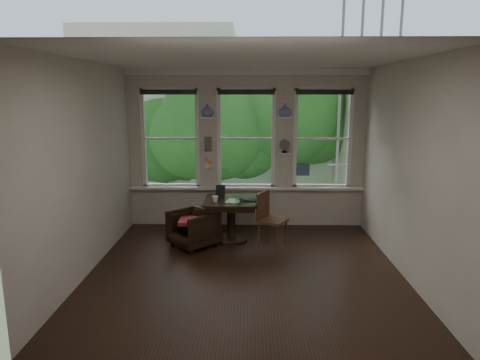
{
  "coord_description": "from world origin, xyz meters",
  "views": [
    {
      "loc": [
        0.04,
        -5.92,
        2.54
      ],
      "look_at": [
        -0.09,
        0.9,
        1.16
      ],
      "focal_mm": 32.0,
      "sensor_mm": 36.0,
      "label": 1
    }
  ],
  "objects_px": {
    "armchair_left": "(193,228)",
    "mug": "(215,199)",
    "side_chair_right": "(273,220)",
    "laptop": "(248,201)",
    "table": "(231,221)"
  },
  "relations": [
    {
      "from": "table",
      "to": "mug",
      "type": "bearing_deg",
      "value": -149.22
    },
    {
      "from": "side_chair_right",
      "to": "mug",
      "type": "xyz_separation_m",
      "value": [
        -0.98,
        0.07,
        0.34
      ]
    },
    {
      "from": "side_chair_right",
      "to": "laptop",
      "type": "distance_m",
      "value": 0.54
    },
    {
      "from": "table",
      "to": "mug",
      "type": "distance_m",
      "value": 0.53
    },
    {
      "from": "armchair_left",
      "to": "side_chair_right",
      "type": "height_order",
      "value": "side_chair_right"
    },
    {
      "from": "side_chair_right",
      "to": "laptop",
      "type": "relative_size",
      "value": 2.65
    },
    {
      "from": "armchair_left",
      "to": "mug",
      "type": "relative_size",
      "value": 6.37
    },
    {
      "from": "armchair_left",
      "to": "mug",
      "type": "height_order",
      "value": "mug"
    },
    {
      "from": "side_chair_right",
      "to": "laptop",
      "type": "xyz_separation_m",
      "value": [
        -0.43,
        0.11,
        0.3
      ]
    },
    {
      "from": "side_chair_right",
      "to": "laptop",
      "type": "bearing_deg",
      "value": 103.63
    },
    {
      "from": "table",
      "to": "side_chair_right",
      "type": "distance_m",
      "value": 0.75
    },
    {
      "from": "armchair_left",
      "to": "mug",
      "type": "xyz_separation_m",
      "value": [
        0.36,
        0.12,
        0.48
      ]
    },
    {
      "from": "laptop",
      "to": "mug",
      "type": "xyz_separation_m",
      "value": [
        -0.55,
        -0.04,
        0.04
      ]
    },
    {
      "from": "table",
      "to": "laptop",
      "type": "bearing_deg",
      "value": -22.42
    },
    {
      "from": "side_chair_right",
      "to": "mug",
      "type": "bearing_deg",
      "value": 114.32
    }
  ]
}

